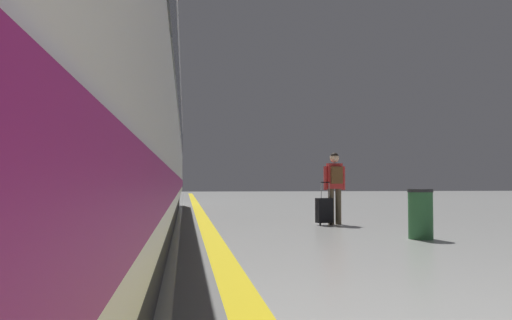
{
  "coord_description": "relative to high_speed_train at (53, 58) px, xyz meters",
  "views": [
    {
      "loc": [
        -1.47,
        1.17,
        1.03
      ],
      "look_at": [
        -0.55,
        7.95,
        1.32
      ],
      "focal_mm": 36.89,
      "sensor_mm": 36.0,
      "label": 1
    }
  ],
  "objects": [
    {
      "name": "waste_bin",
      "position": [
        5.82,
        2.64,
        -2.05
      ],
      "size": [
        0.46,
        0.46,
        0.91
      ],
      "color": "#2D6638",
      "rests_on": "ground"
    },
    {
      "name": "passenger_near",
      "position": [
        5.21,
        6.05,
        -1.46
      ],
      "size": [
        0.55,
        0.35,
        1.76
      ],
      "color": "brown",
      "rests_on": "ground"
    },
    {
      "name": "high_speed_train",
      "position": [
        0.0,
        0.0,
        0.0
      ],
      "size": [
        2.94,
        36.46,
        4.97
      ],
      "color": "#38383D",
      "rests_on": "ground"
    },
    {
      "name": "safety_line_strip",
      "position": [
        2.07,
        2.36,
        -2.5
      ],
      "size": [
        0.36,
        80.0,
        0.01
      ],
      "primitive_type": "cube",
      "color": "yellow",
      "rests_on": "ground"
    },
    {
      "name": "suitcase_near",
      "position": [
        4.89,
        5.86,
        -2.15
      ],
      "size": [
        0.42,
        0.3,
        1.04
      ],
      "color": "black",
      "rests_on": "ground"
    },
    {
      "name": "tactile_edge_band",
      "position": [
        1.76,
        2.36,
        -2.5
      ],
      "size": [
        0.58,
        80.0,
        0.01
      ],
      "primitive_type": "cube",
      "color": "slate",
      "rests_on": "ground"
    }
  ]
}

